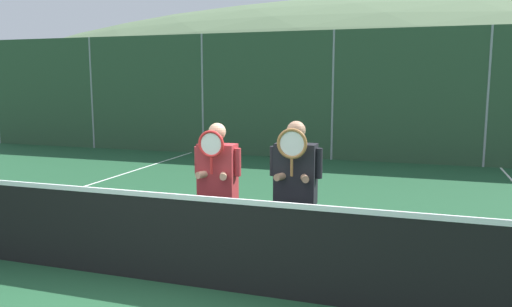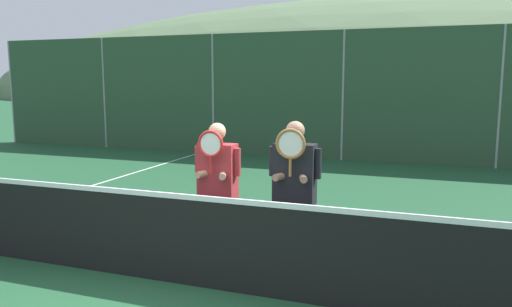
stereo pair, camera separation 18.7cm
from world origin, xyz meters
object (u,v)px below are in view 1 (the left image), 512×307
(player_leftmost, at_px, (217,184))
(car_center, at_px, (465,120))
(car_left_of_center, at_px, (305,117))
(car_far_left, at_px, (180,113))
(player_center_left, at_px, (295,186))

(player_leftmost, relative_size, car_center, 0.37)
(player_leftmost, distance_m, car_center, 12.18)
(car_left_of_center, bearing_deg, player_leftmost, -82.33)
(player_leftmost, relative_size, car_far_left, 0.42)
(player_center_left, distance_m, car_center, 11.94)
(player_leftmost, relative_size, car_left_of_center, 0.38)
(player_leftmost, relative_size, player_center_left, 0.97)
(car_far_left, height_order, car_left_of_center, car_far_left)
(car_center, bearing_deg, car_far_left, 178.59)
(car_far_left, bearing_deg, player_center_left, -58.16)
(player_leftmost, height_order, car_center, car_center)
(player_leftmost, distance_m, car_left_of_center, 12.01)
(car_left_of_center, distance_m, car_center, 5.15)
(player_center_left, xyz_separation_m, car_left_of_center, (-2.52, 11.90, -0.15))
(car_center, bearing_deg, player_center_left, -102.73)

